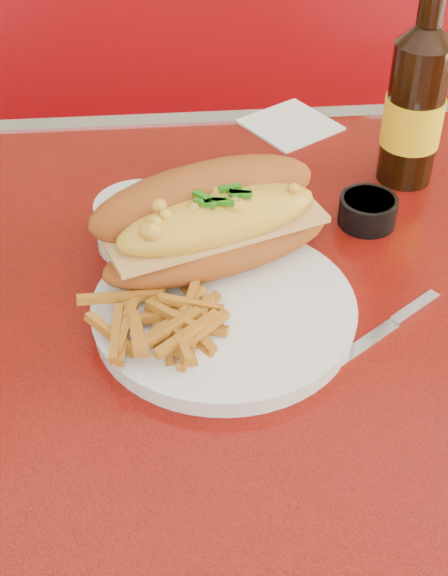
{
  "coord_description": "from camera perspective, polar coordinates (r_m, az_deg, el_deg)",
  "views": [
    {
      "loc": [
        -0.1,
        -0.59,
        1.3
      ],
      "look_at": [
        -0.05,
        -0.01,
        0.81
      ],
      "focal_mm": 50.0,
      "sensor_mm": 36.0,
      "label": 1
    }
  ],
  "objects": [
    {
      "name": "sauce_cup_right",
      "position": [
        0.92,
        10.19,
        5.51
      ],
      "size": [
        0.09,
        0.09,
        0.03
      ],
      "rotation": [
        0.0,
        0.0,
        0.39
      ],
      "color": "black",
      "rests_on": "diner_table"
    },
    {
      "name": "fries_pile",
      "position": [
        0.75,
        -4.5,
        -1.57
      ],
      "size": [
        0.13,
        0.12,
        0.03
      ],
      "primitive_type": null,
      "rotation": [
        0.0,
        0.0,
        -0.2
      ],
      "color": "orange",
      "rests_on": "dinner_plate"
    },
    {
      "name": "booth_bench_far",
      "position": [
        1.74,
        -0.76,
        4.35
      ],
      "size": [
        1.2,
        0.51,
        0.9
      ],
      "color": "maroon",
      "rests_on": "ground"
    },
    {
      "name": "beer_bottle",
      "position": [
        0.97,
        13.48,
        12.81
      ],
      "size": [
        0.08,
        0.08,
        0.27
      ],
      "rotation": [
        0.0,
        0.0,
        -0.16
      ],
      "color": "black",
      "rests_on": "diner_table"
    },
    {
      "name": "diner_table",
      "position": [
        0.92,
        2.93,
        -9.0
      ],
      "size": [
        1.23,
        0.83,
        0.77
      ],
      "color": "red",
      "rests_on": "ground"
    },
    {
      "name": "dinner_plate",
      "position": [
        0.79,
        0.0,
        -1.65
      ],
      "size": [
        0.33,
        0.33,
        0.02
      ],
      "rotation": [
        0.0,
        0.0,
        -0.31
      ],
      "color": "silver",
      "rests_on": "diner_table"
    },
    {
      "name": "paper_napkin",
      "position": [
        1.11,
        4.73,
        11.49
      ],
      "size": [
        0.15,
        0.15,
        0.0
      ],
      "primitive_type": "cube",
      "rotation": [
        0.0,
        0.0,
        0.56
      ],
      "color": "white",
      "rests_on": "diner_table"
    },
    {
      "name": "gravy_ramekin",
      "position": [
        0.88,
        -6.0,
        4.66
      ],
      "size": [
        0.12,
        0.12,
        0.05
      ],
      "rotation": [
        0.0,
        0.0,
        0.33
      ],
      "color": "silver",
      "rests_on": "diner_table"
    },
    {
      "name": "knife",
      "position": [
        0.8,
        11.65,
        -2.7
      ],
      "size": [
        0.15,
        0.11,
        0.01
      ],
      "rotation": [
        0.0,
        0.0,
        0.63
      ],
      "color": "silver",
      "rests_on": "diner_table"
    },
    {
      "name": "mac_hoagie",
      "position": [
        0.81,
        -0.8,
        4.77
      ],
      "size": [
        0.27,
        0.19,
        0.11
      ],
      "rotation": [
        0.0,
        0.0,
        0.34
      ],
      "color": "#9F4E19",
      "rests_on": "dinner_plate"
    },
    {
      "name": "fork",
      "position": [
        0.76,
        0.27,
        -2.4
      ],
      "size": [
        0.09,
        0.12,
        0.0
      ],
      "rotation": [
        0.0,
        0.0,
        2.18
      ],
      "color": "silver",
      "rests_on": "dinner_plate"
    }
  ]
}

